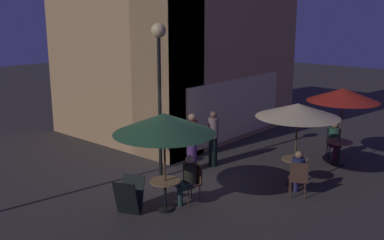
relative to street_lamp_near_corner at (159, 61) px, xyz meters
The scene contains 18 objects.
ground_plane 3.41m from the street_lamp_near_corner, 99.80° to the right, with size 60.00×60.00×0.00m, color #39352F.
cafe_building 4.26m from the street_lamp_near_corner, 35.39° to the left, with size 7.60×6.46×9.04m.
street_lamp_near_corner is the anchor object (origin of this frame).
menu_sandwich_board 3.76m from the street_lamp_near_corner, 152.64° to the right, with size 0.80×0.76×0.84m.
cafe_table_0 3.55m from the street_lamp_near_corner, 132.60° to the right, with size 0.72×0.72×0.74m.
cafe_table_1 4.62m from the street_lamp_near_corner, 58.84° to the right, with size 0.71×0.71×0.75m.
cafe_table_2 6.12m from the street_lamp_near_corner, 38.39° to the right, with size 0.78×0.78×0.75m.
patio_umbrella_0 2.52m from the street_lamp_near_corner, 132.60° to the right, with size 2.36×2.36×2.36m.
patio_umbrella_1 3.91m from the street_lamp_near_corner, 58.84° to the right, with size 2.21×2.21×2.26m.
patio_umbrella_2 5.59m from the street_lamp_near_corner, 38.39° to the right, with size 2.12×2.12×2.39m.
cafe_chair_0 3.34m from the street_lamp_near_corner, 111.40° to the right, with size 0.52×0.52×0.96m.
cafe_chair_1 4.73m from the street_lamp_near_corner, 71.85° to the right, with size 0.61×0.61×0.95m.
cafe_chair_2 6.39m from the street_lamp_near_corner, 30.55° to the right, with size 0.57×0.57×0.92m.
patron_seated_0 3.27m from the street_lamp_near_corner, 115.68° to the right, with size 0.53×0.41×1.23m.
patron_seated_1 4.63m from the street_lamp_near_corner, 69.57° to the right, with size 0.52×0.48×1.20m.
patron_seated_2 6.28m from the street_lamp_near_corner, 31.86° to the right, with size 0.54×0.51×1.21m.
patron_standing_3 3.02m from the street_lamp_near_corner, 17.37° to the right, with size 0.31×0.31×1.71m.
patron_standing_4 2.62m from the street_lamp_near_corner, 19.18° to the right, with size 0.34×0.34×1.73m.
Camera 1 is at (-8.43, -7.71, 4.57)m, focal length 41.99 mm.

